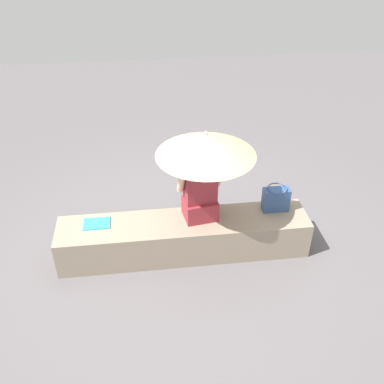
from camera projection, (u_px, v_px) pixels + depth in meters
ground_plane at (184, 251)px, 4.82m from camera, size 14.00×14.00×0.00m
stone_bench at (184, 237)px, 4.70m from camera, size 2.69×0.52×0.42m
person_seated at (200, 187)px, 4.44m from camera, size 0.49×0.33×0.90m
parasol at (206, 145)px, 4.12m from camera, size 0.98×0.98×1.04m
handbag_black at (276, 199)px, 4.69m from camera, size 0.29×0.21×0.29m
magazine at (97, 224)px, 4.55m from camera, size 0.28×0.20×0.01m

